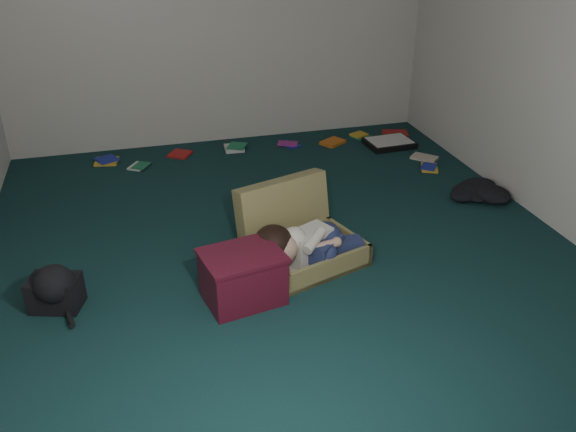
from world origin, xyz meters
name	(u,v)px	position (x,y,z in m)	size (l,w,h in m)	color
floor	(282,251)	(0.00, 0.00, 0.00)	(4.50, 4.50, 0.00)	#112F31
wall_back	(217,4)	(0.00, 2.25, 1.30)	(4.50, 4.50, 0.00)	silver
wall_front	(493,254)	(0.00, -2.25, 1.30)	(4.50, 4.50, 0.00)	silver
wall_right	(572,42)	(2.00, 0.00, 1.30)	(4.50, 4.50, 0.00)	silver
suitcase	(298,236)	(0.09, -0.08, 0.15)	(0.84, 0.83, 0.50)	olive
person	(307,243)	(0.10, -0.25, 0.19)	(0.75, 0.38, 0.31)	silver
maroon_bin	(243,277)	(-0.37, -0.48, 0.16)	(0.52, 0.45, 0.32)	#4D0F20
backpack	(55,292)	(-1.45, -0.26, 0.11)	(0.36, 0.29, 0.22)	black
clothing_pile	(471,188)	(1.70, 0.44, 0.07)	(0.42, 0.35, 0.13)	black
paper_tray	(389,143)	(1.52, 1.65, 0.03)	(0.46, 0.36, 0.06)	black
book_scatter	(300,150)	(0.64, 1.74, 0.01)	(3.06, 1.17, 0.02)	gold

